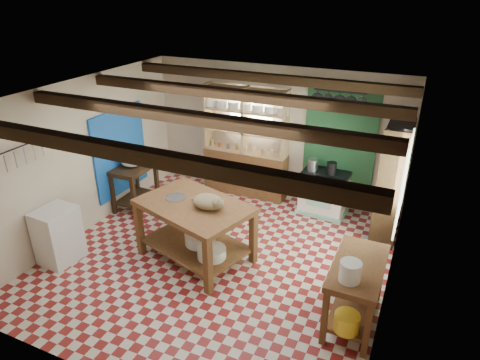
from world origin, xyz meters
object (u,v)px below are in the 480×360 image
at_px(prep_table, 135,187).
at_px(cat, 208,202).
at_px(work_table, 195,231).
at_px(white_cabinet, 58,235).
at_px(right_counter, 355,293).
at_px(stove, 324,193).

height_order(prep_table, cat, cat).
distance_m(work_table, prep_table, 2.09).
height_order(work_table, white_cabinet, work_table).
height_order(right_counter, cat, cat).
xyz_separation_m(stove, cat, (-1.20, -2.25, 0.64)).
bearing_deg(cat, stove, 68.85).
bearing_deg(right_counter, cat, 170.88).
distance_m(prep_table, white_cabinet, 1.89).
relative_size(white_cabinet, right_counter, 0.74).
bearing_deg(white_cabinet, work_table, 30.26).
xyz_separation_m(work_table, prep_table, (-1.86, 0.95, -0.04)).
relative_size(work_table, white_cabinet, 1.89).
bearing_deg(white_cabinet, stove, 47.26).
xyz_separation_m(work_table, right_counter, (2.52, -0.39, -0.04)).
xyz_separation_m(stove, white_cabinet, (-3.33, -3.17, 0.03)).
relative_size(stove, right_counter, 0.69).
bearing_deg(cat, right_counter, -2.27).
bearing_deg(stove, work_table, -119.55).
xyz_separation_m(work_table, cat, (0.25, -0.02, 0.58)).
distance_m(white_cabinet, cat, 2.40).
relative_size(work_table, right_counter, 1.39).
distance_m(work_table, stove, 2.66).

